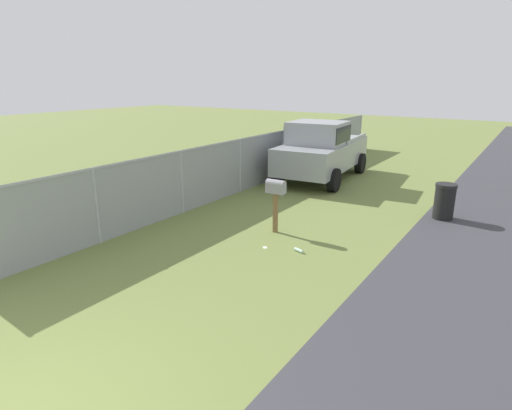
# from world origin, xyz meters

# --- Properties ---
(mailbox) EXTENTS (0.23, 0.46, 1.27)m
(mailbox) POSITION_xyz_m (6.76, 0.84, 1.01)
(mailbox) COLOR brown
(mailbox) RESTS_ON ground
(pickup_truck) EXTENTS (4.96, 2.58, 2.09)m
(pickup_truck) POSITION_xyz_m (12.27, 2.32, 1.10)
(pickup_truck) COLOR #93999E
(pickup_truck) RESTS_ON ground
(trash_bin) EXTENTS (0.53, 0.53, 0.92)m
(trash_bin) POSITION_xyz_m (10.03, -2.25, 0.47)
(trash_bin) COLOR black
(trash_bin) RESTS_ON ground
(fence_section) EXTENTS (18.50, 0.07, 1.70)m
(fence_section) POSITION_xyz_m (10.60, 3.69, 0.92)
(fence_section) COLOR #9EA3A8
(fence_section) RESTS_ON ground
(litter_bottle_by_mailbox) EXTENTS (0.13, 0.23, 0.07)m
(litter_bottle_by_mailbox) POSITION_xyz_m (6.02, -0.20, 0.04)
(litter_bottle_by_mailbox) COLOR #B2D8BF
(litter_bottle_by_mailbox) RESTS_ON ground
(litter_wrapper_near_hydrant) EXTENTS (0.14, 0.14, 0.01)m
(litter_wrapper_near_hydrant) POSITION_xyz_m (5.81, 0.51, 0.00)
(litter_wrapper_near_hydrant) COLOR silver
(litter_wrapper_near_hydrant) RESTS_ON ground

